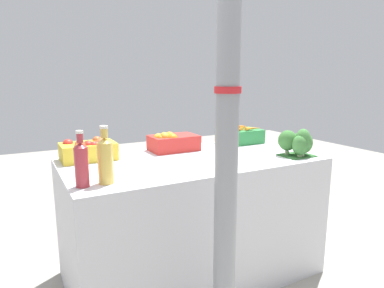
% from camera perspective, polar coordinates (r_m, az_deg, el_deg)
% --- Properties ---
extents(ground_plane, '(10.00, 10.00, 0.00)m').
position_cam_1_polar(ground_plane, '(2.67, -0.00, -20.57)').
color(ground_plane, gray).
extents(market_table, '(1.71, 0.90, 0.86)m').
position_cam_1_polar(market_table, '(2.48, -0.00, -12.10)').
color(market_table, silver).
rests_on(market_table, ground_plane).
extents(support_pole, '(0.12, 0.12, 2.62)m').
position_cam_1_polar(support_pole, '(1.53, 5.95, 7.47)').
color(support_pole, gray).
rests_on(support_pole, ground_plane).
extents(apple_crate, '(0.35, 0.23, 0.15)m').
position_cam_1_polar(apple_crate, '(2.38, -16.91, -0.93)').
color(apple_crate, gold).
rests_on(apple_crate, market_table).
extents(orange_crate, '(0.35, 0.23, 0.15)m').
position_cam_1_polar(orange_crate, '(2.57, -3.37, 0.39)').
color(orange_crate, red).
rests_on(orange_crate, market_table).
extents(carrot_crate, '(0.35, 0.23, 0.15)m').
position_cam_1_polar(carrot_crate, '(2.89, 8.01, 1.38)').
color(carrot_crate, '#2D8442').
rests_on(carrot_crate, market_table).
extents(broccoli_pile, '(0.22, 0.21, 0.20)m').
position_cam_1_polar(broccoli_pile, '(2.49, 17.24, 0.22)').
color(broccoli_pile, '#2D602D').
rests_on(broccoli_pile, market_table).
extents(juice_bottle_ruby, '(0.07, 0.07, 0.29)m').
position_cam_1_polar(juice_bottle_ruby, '(1.80, -17.95, -3.10)').
color(juice_bottle_ruby, '#B2333D').
rests_on(juice_bottle_ruby, market_table).
extents(juice_bottle_golden, '(0.08, 0.08, 0.30)m').
position_cam_1_polar(juice_bottle_golden, '(1.83, -14.24, -2.49)').
color(juice_bottle_golden, gold).
rests_on(juice_bottle_golden, market_table).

